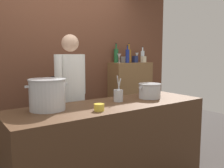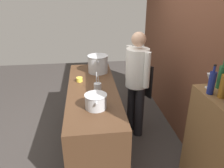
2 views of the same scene
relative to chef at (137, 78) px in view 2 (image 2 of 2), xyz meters
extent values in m
plane|color=#383330|center=(0.14, -0.69, -0.96)|extent=(8.00, 8.00, 0.00)
cube|color=brown|center=(0.14, 0.71, 0.54)|extent=(4.40, 0.10, 3.00)
cube|color=#472D1C|center=(0.14, -0.69, -0.51)|extent=(2.16, 0.70, 0.90)
cube|color=brown|center=(1.39, 0.50, -0.32)|extent=(0.76, 0.32, 1.28)
cylinder|color=black|center=(0.09, 0.04, -0.54)|extent=(0.14, 0.14, 0.84)
cylinder|color=black|center=(-0.09, -0.05, -0.54)|extent=(0.14, 0.14, 0.84)
cylinder|color=white|center=(0.00, 0.00, 0.17)|extent=(0.34, 0.34, 0.58)
cube|color=black|center=(-0.07, 0.16, -0.07)|extent=(0.28, 0.14, 0.52)
cylinder|color=white|center=(0.20, 0.09, 0.19)|extent=(0.09, 0.09, 0.52)
cylinder|color=white|center=(-0.20, -0.09, 0.19)|extent=(0.09, 0.09, 0.52)
sphere|color=tan|center=(0.00, 0.00, 0.59)|extent=(0.21, 0.21, 0.21)
cylinder|color=#B7BABF|center=(-0.51, -0.56, 0.08)|extent=(0.33, 0.33, 0.28)
cylinder|color=#B7BABF|center=(-0.51, -0.56, 0.22)|extent=(0.34, 0.34, 0.01)
cube|color=#B7BABF|center=(-0.69, -0.56, 0.17)|extent=(0.04, 0.02, 0.02)
cube|color=#B7BABF|center=(-0.32, -0.56, 0.17)|extent=(0.04, 0.02, 0.02)
cylinder|color=#B7BABF|center=(0.71, -0.67, 0.02)|extent=(0.26, 0.26, 0.17)
cylinder|color=#B7BABF|center=(0.71, -0.67, 0.11)|extent=(0.27, 0.27, 0.01)
cube|color=#B7BABF|center=(0.56, -0.67, 0.07)|extent=(0.04, 0.02, 0.02)
cube|color=#B7BABF|center=(0.85, -0.67, 0.07)|extent=(0.04, 0.02, 0.02)
cylinder|color=#B7BABF|center=(0.28, -0.62, 0.00)|extent=(0.10, 0.10, 0.13)
cylinder|color=#B7BABF|center=(0.29, -0.60, 0.07)|extent=(0.05, 0.04, 0.24)
cylinder|color=#B7BABF|center=(0.28, -0.63, 0.09)|extent=(0.05, 0.02, 0.27)
cylinder|color=yellow|center=(-0.13, -0.87, -0.03)|extent=(0.10, 0.10, 0.07)
cylinder|color=#8C5919|center=(1.32, 0.48, 0.43)|extent=(0.08, 0.08, 0.22)
cylinder|color=navy|center=(1.23, 0.41, 0.43)|extent=(0.06, 0.06, 0.22)
cylinder|color=navy|center=(1.23, 0.41, 0.57)|extent=(0.02, 0.02, 0.06)
cylinder|color=black|center=(1.23, 0.41, 0.60)|extent=(0.03, 0.03, 0.01)
cylinder|color=#1E592D|center=(1.12, 0.58, 0.43)|extent=(0.08, 0.08, 0.23)
cylinder|color=silver|center=(1.10, 0.46, 0.32)|extent=(0.06, 0.06, 0.01)
cylinder|color=silver|center=(1.10, 0.46, 0.36)|extent=(0.01, 0.01, 0.07)
cone|color=silver|center=(1.10, 0.46, 0.43)|extent=(0.07, 0.07, 0.08)
camera|label=1|loc=(-1.27, -2.69, 0.45)|focal=38.12mm
camera|label=2|loc=(2.98, -0.76, 1.24)|focal=34.82mm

